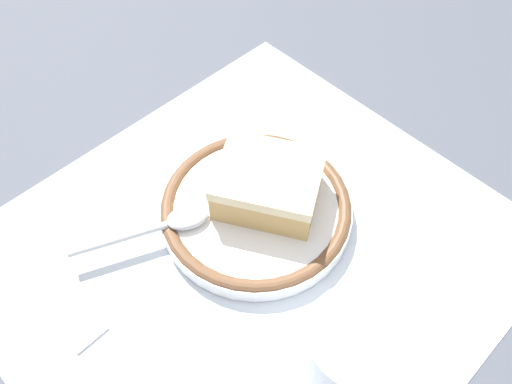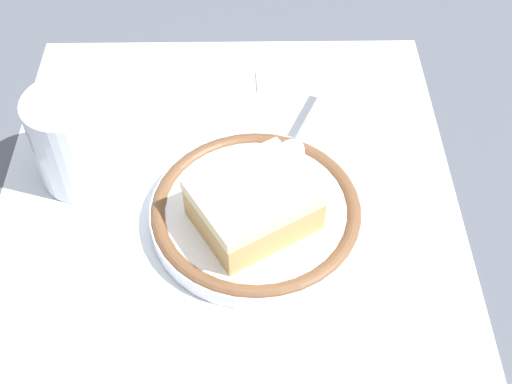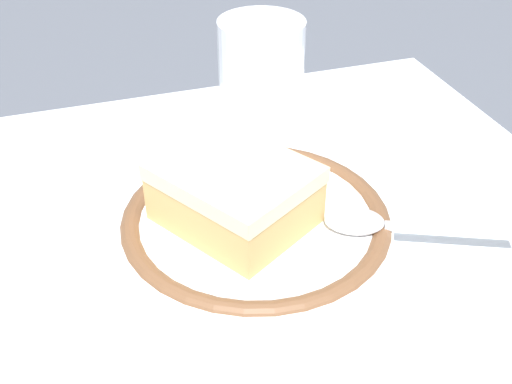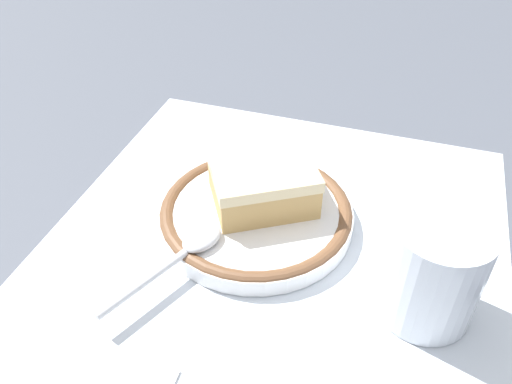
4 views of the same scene
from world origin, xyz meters
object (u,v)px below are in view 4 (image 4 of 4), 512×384
(plate, at_px, (256,214))
(spoon, at_px, (187,249))
(cup, at_px, (432,276))
(sugar_packet, at_px, (138,379))
(cake_slice, at_px, (263,183))

(plate, height_order, spoon, spoon)
(cup, bearing_deg, sugar_packet, 124.31)
(cup, height_order, sugar_packet, cup)
(cake_slice, bearing_deg, sugar_packet, 171.12)
(spoon, height_order, sugar_packet, spoon)
(sugar_packet, bearing_deg, cake_slice, -8.88)
(sugar_packet, bearing_deg, spoon, 4.55)
(plate, bearing_deg, cup, -109.61)
(plate, xyz_separation_m, sugar_packet, (-0.18, 0.03, -0.01))
(plate, height_order, sugar_packet, plate)
(cake_slice, bearing_deg, cup, -114.21)
(plate, height_order, cup, cup)
(spoon, bearing_deg, cup, -85.24)
(spoon, bearing_deg, sugar_packet, -175.45)
(plate, distance_m, cake_slice, 0.03)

